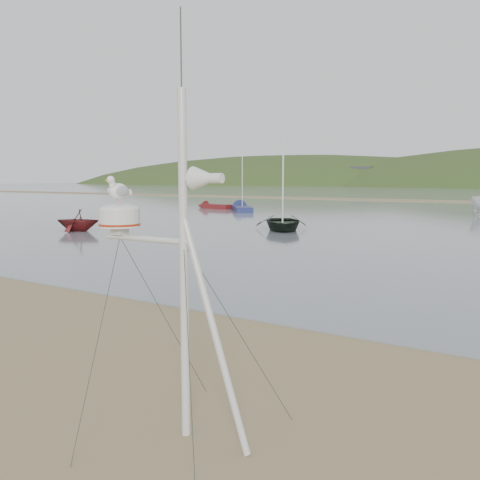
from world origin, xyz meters
The scene contains 6 objects.
ground centered at (0.00, 0.00, 0.00)m, with size 560.00×560.00×0.00m, color olive.
mast_rig centered at (2.04, -1.06, 1.29)m, with size 2.36×2.52×5.32m.
boat_dark centered at (-8.72, 22.62, 2.36)m, with size 3.31×0.96×4.64m, color black.
boat_red centered at (-19.18, 15.29, 1.35)m, with size 2.27×1.38×2.63m, color #5A1415.
dinghy_red_far centered at (-26.13, 39.14, 0.29)m, with size 4.83×1.84×1.15m.
sailboat_blue_near centered at (-21.58, 38.13, 0.30)m, with size 5.29×6.12×6.52m.
Camera 1 is at (6.01, -5.92, 3.31)m, focal length 38.00 mm.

